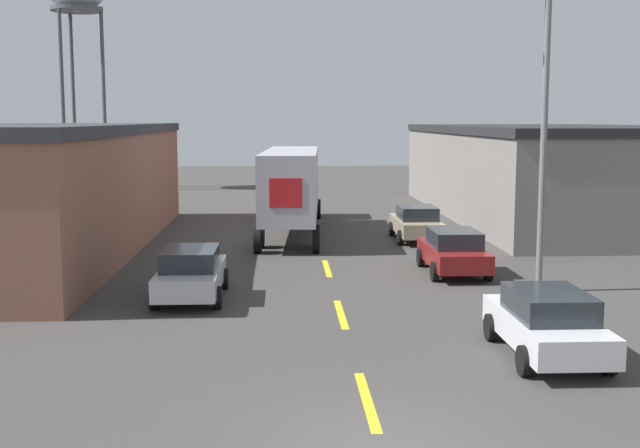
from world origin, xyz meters
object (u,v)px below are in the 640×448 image
Objects in this scene: semi_truck at (293,183)px; parked_car_left_far at (191,273)px; parked_car_right_near at (547,322)px; parked_car_right_far at (417,223)px; parked_car_right_mid at (453,251)px; street_lamp at (537,123)px.

semi_truck reaches higher than parked_car_left_far.
parked_car_left_far and parked_car_right_near have the same top height.
parked_car_right_mid is at bearing -90.00° from parked_car_right_far.
street_lamp reaches higher than parked_car_left_far.
parked_car_right_near is at bearing -36.06° from parked_car_left_far.
parked_car_right_far is at bearing 99.61° from street_lamp.
street_lamp reaches higher than parked_car_right_near.
parked_car_right_far is at bearing 52.45° from parked_car_left_far.
parked_car_right_near is at bearing -90.00° from parked_car_right_far.
parked_car_right_near is (0.00, -9.94, 0.00)m from parked_car_right_mid.
parked_car_right_mid is at bearing -59.59° from semi_truck.
parked_car_left_far is at bearing -99.91° from semi_truck.
parked_car_right_near is (5.47, -20.48, -1.55)m from semi_truck.
parked_car_left_far is at bearing 143.94° from parked_car_right_near.
parked_car_right_near is 8.38m from street_lamp.
parked_car_left_far is 0.48× the size of street_lamp.
parked_car_right_far is (8.71, 11.32, 0.00)m from parked_car_left_far.
parked_car_right_far is (0.00, 7.72, 0.00)m from parked_car_right_mid.
parked_car_right_mid is 9.42m from parked_car_left_far.
semi_truck is 6.34m from parked_car_right_far.
semi_truck is at bearing 77.10° from parked_car_left_far.
parked_car_right_far is (5.47, -2.82, -1.55)m from semi_truck.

